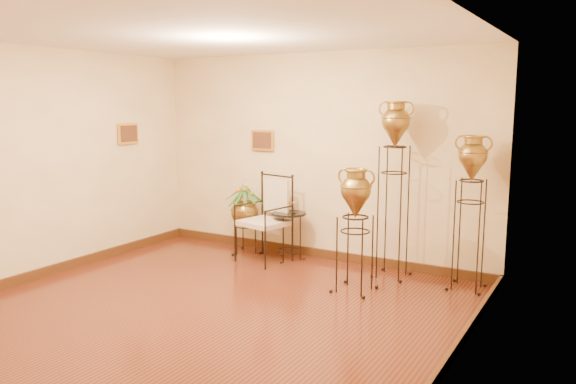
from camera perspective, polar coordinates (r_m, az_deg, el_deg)
The scene contains 8 objects.
ground at distance 5.94m, azimuth -8.61°, elevation -12.07°, with size 5.00×5.00×0.00m, color #5B2815.
room_shell at distance 5.57m, azimuth -9.04°, elevation 4.83°, with size 5.02×5.02×2.81m.
amphora_tall at distance 6.91m, azimuth 10.68°, elevation 0.41°, with size 0.54×0.54×2.18m.
amphora_mid at distance 6.70m, azimuth 18.00°, elevation -1.92°, with size 0.44×0.44×1.80m.
amphora_short at distance 6.38m, azimuth 6.84°, elevation -3.82°, with size 0.47×0.47×1.44m.
planter_urn at distance 7.98m, azimuth -4.43°, elevation -1.72°, with size 0.67×0.67×1.15m.
armchair at distance 7.55m, azimuth -2.49°, elevation -2.76°, with size 0.77×0.73×1.17m.
side_table at distance 7.67m, azimuth 0.09°, elevation -4.42°, with size 0.50×0.50×0.84m.
Camera 1 is at (3.51, -4.30, 2.13)m, focal length 35.00 mm.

